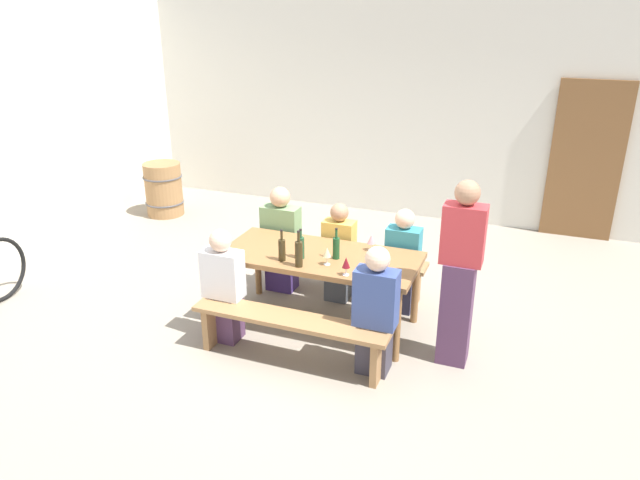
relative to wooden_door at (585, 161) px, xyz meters
name	(u,v)px	position (x,y,z in m)	size (l,w,h in m)	color
ground_plane	(320,323)	(-2.39, -3.49, -1.05)	(24.00, 24.00, 0.00)	gray
back_wall	(411,107)	(-2.39, 0.14, 0.55)	(14.00, 0.20, 3.20)	silver
wooden_door	(585,161)	(0.00, 0.00, 0.00)	(0.90, 0.06, 2.10)	brown
tasting_table	(320,262)	(-2.39, -3.49, -0.38)	(1.90, 0.86, 0.75)	olive
bench_near	(290,327)	(-2.39, -4.22, -0.70)	(1.80, 0.30, 0.45)	#9E7247
bench_far	(344,263)	(-2.39, -2.76, -0.70)	(1.80, 0.30, 0.45)	#9E7247
wine_bottle_0	(301,247)	(-2.53, -3.63, -0.19)	(0.07, 0.07, 0.29)	#234C2D
wine_bottle_1	(299,253)	(-2.47, -3.81, -0.17)	(0.07, 0.07, 0.35)	#332814
wine_bottle_2	(336,248)	(-2.22, -3.52, -0.19)	(0.07, 0.07, 0.30)	#194723
wine_bottle_3	(282,249)	(-2.67, -3.75, -0.19)	(0.07, 0.07, 0.31)	#332814
wine_glass_0	(371,240)	(-1.96, -3.21, -0.19)	(0.08, 0.08, 0.16)	silver
wine_glass_1	(346,263)	(-2.01, -3.84, -0.18)	(0.07, 0.07, 0.17)	silver
wine_glass_2	(327,253)	(-2.24, -3.69, -0.18)	(0.08, 0.08, 0.17)	silver
wine_glass_3	(382,264)	(-1.71, -3.75, -0.18)	(0.07, 0.07, 0.18)	silver
seated_guest_near_0	(224,288)	(-3.12, -4.07, -0.52)	(0.37, 0.24, 1.11)	#553657
seated_guest_near_1	(375,313)	(-1.66, -4.07, -0.49)	(0.36, 0.24, 1.17)	#3C3845
seated_guest_far_0	(281,241)	(-3.07, -2.91, -0.48)	(0.41, 0.24, 1.18)	#3E2A6D
seated_guest_far_1	(339,254)	(-2.40, -2.91, -0.53)	(0.33, 0.24, 1.08)	#4B525C
seated_guest_far_2	(402,263)	(-1.71, -2.91, -0.52)	(0.34, 0.24, 1.10)	#27273E
standing_host	(459,277)	(-1.05, -3.67, -0.23)	(0.35, 0.24, 1.68)	#533352
wine_barrel	(164,189)	(-5.76, -1.27, -0.66)	(0.58, 0.58, 0.79)	#9E7247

